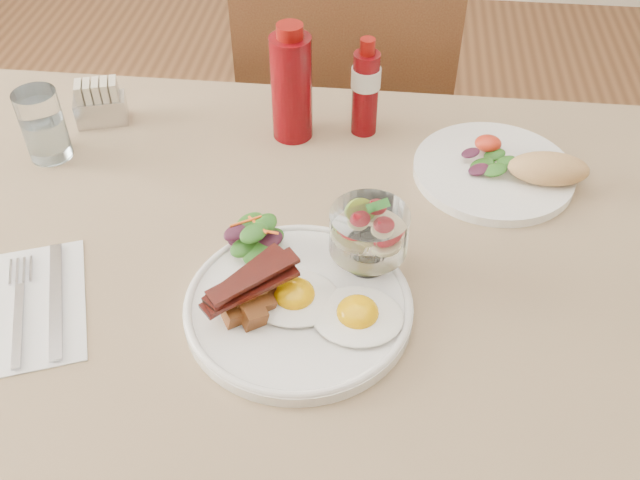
# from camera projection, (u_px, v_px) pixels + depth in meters

# --- Properties ---
(table) EXTENTS (1.33, 0.88, 0.75)m
(table) POSITION_uv_depth(u_px,v_px,m) (310.00, 309.00, 1.00)
(table) COLOR brown
(table) RESTS_ON ground
(chair_far) EXTENTS (0.42, 0.42, 0.93)m
(chair_far) POSITION_uv_depth(u_px,v_px,m) (346.00, 125.00, 1.57)
(chair_far) COLOR brown
(chair_far) RESTS_ON ground
(main_plate) EXTENTS (0.28, 0.28, 0.02)m
(main_plate) POSITION_uv_depth(u_px,v_px,m) (299.00, 307.00, 0.87)
(main_plate) COLOR white
(main_plate) RESTS_ON table
(fried_eggs) EXTENTS (0.22, 0.15, 0.03)m
(fried_eggs) POSITION_uv_depth(u_px,v_px,m) (326.00, 305.00, 0.85)
(fried_eggs) COLOR white
(fried_eggs) RESTS_ON main_plate
(bacon_potato_pile) EXTENTS (0.11, 0.11, 0.06)m
(bacon_potato_pile) POSITION_uv_depth(u_px,v_px,m) (249.00, 294.00, 0.84)
(bacon_potato_pile) COLOR brown
(bacon_potato_pile) RESTS_ON main_plate
(side_salad) EXTENTS (0.08, 0.08, 0.04)m
(side_salad) POSITION_uv_depth(u_px,v_px,m) (255.00, 238.00, 0.92)
(side_salad) COLOR #1C4D14
(side_salad) RESTS_ON main_plate
(fruit_cup) EXTENTS (0.10, 0.10, 0.10)m
(fruit_cup) POSITION_uv_depth(u_px,v_px,m) (369.00, 232.00, 0.88)
(fruit_cup) COLOR white
(fruit_cup) RESTS_ON main_plate
(second_plate) EXTENTS (0.25, 0.24, 0.06)m
(second_plate) POSITION_uv_depth(u_px,v_px,m) (507.00, 169.00, 1.06)
(second_plate) COLOR white
(second_plate) RESTS_ON table
(ketchup_bottle) EXTENTS (0.07, 0.07, 0.19)m
(ketchup_bottle) POSITION_uv_depth(u_px,v_px,m) (292.00, 86.00, 1.09)
(ketchup_bottle) COLOR #63050A
(ketchup_bottle) RESTS_ON table
(hot_sauce_bottle) EXTENTS (0.05, 0.05, 0.16)m
(hot_sauce_bottle) POSITION_uv_depth(u_px,v_px,m) (365.00, 88.00, 1.11)
(hot_sauce_bottle) COLOR #63050A
(hot_sauce_bottle) RESTS_ON table
(sugar_caddy) EXTENTS (0.09, 0.07, 0.07)m
(sugar_caddy) POSITION_uv_depth(u_px,v_px,m) (100.00, 105.00, 1.16)
(sugar_caddy) COLOR silver
(sugar_caddy) RESTS_ON table
(water_glass) EXTENTS (0.06, 0.06, 0.11)m
(water_glass) POSITION_uv_depth(u_px,v_px,m) (44.00, 129.00, 1.08)
(water_glass) COLOR white
(water_glass) RESTS_ON table
(napkin_cutlery) EXTENTS (0.18, 0.24, 0.01)m
(napkin_cutlery) POSITION_uv_depth(u_px,v_px,m) (39.00, 304.00, 0.88)
(napkin_cutlery) COLOR white
(napkin_cutlery) RESTS_ON table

